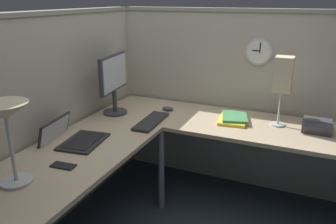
{
  "coord_description": "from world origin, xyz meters",
  "views": [
    {
      "loc": [
        -2.0,
        -0.84,
        1.67
      ],
      "look_at": [
        0.15,
        0.1,
        0.85
      ],
      "focal_mm": 35.61,
      "sensor_mm": 36.0,
      "label": 1
    }
  ],
  "objects_px": {
    "monitor": "(114,80)",
    "wall_clock": "(259,52)",
    "book_stack": "(234,118)",
    "desk_lamp_paper": "(283,76)",
    "office_phone": "(318,127)",
    "computer_mouse": "(168,109)",
    "desk_lamp_dome": "(6,119)",
    "keyboard": "(151,121)",
    "laptop": "(71,138)",
    "cell_phone": "(63,166)"
  },
  "relations": [
    {
      "from": "laptop",
      "to": "keyboard",
      "type": "height_order",
      "value": "laptop"
    },
    {
      "from": "laptop",
      "to": "computer_mouse",
      "type": "bearing_deg",
      "value": -21.88
    },
    {
      "from": "computer_mouse",
      "to": "book_stack",
      "type": "relative_size",
      "value": 0.33
    },
    {
      "from": "laptop",
      "to": "book_stack",
      "type": "relative_size",
      "value": 1.34
    },
    {
      "from": "monitor",
      "to": "cell_phone",
      "type": "bearing_deg",
      "value": -166.34
    },
    {
      "from": "desk_lamp_dome",
      "to": "monitor",
      "type": "bearing_deg",
      "value": 5.64
    },
    {
      "from": "monitor",
      "to": "desk_lamp_dome",
      "type": "height_order",
      "value": "monitor"
    },
    {
      "from": "desk_lamp_paper",
      "to": "wall_clock",
      "type": "relative_size",
      "value": 2.41
    },
    {
      "from": "monitor",
      "to": "cell_phone",
      "type": "height_order",
      "value": "monitor"
    },
    {
      "from": "keyboard",
      "to": "desk_lamp_dome",
      "type": "xyz_separation_m",
      "value": [
        -1.09,
        0.26,
        0.35
      ]
    },
    {
      "from": "keyboard",
      "to": "wall_clock",
      "type": "distance_m",
      "value": 1.05
    },
    {
      "from": "desk_lamp_paper",
      "to": "wall_clock",
      "type": "distance_m",
      "value": 0.38
    },
    {
      "from": "keyboard",
      "to": "desk_lamp_paper",
      "type": "bearing_deg",
      "value": -72.21
    },
    {
      "from": "computer_mouse",
      "to": "desk_lamp_dome",
      "type": "height_order",
      "value": "desk_lamp_dome"
    },
    {
      "from": "laptop",
      "to": "office_phone",
      "type": "xyz_separation_m",
      "value": [
        0.87,
        -1.55,
        0.01
      ]
    },
    {
      "from": "laptop",
      "to": "keyboard",
      "type": "relative_size",
      "value": 0.98
    },
    {
      "from": "monitor",
      "to": "book_stack",
      "type": "height_order",
      "value": "monitor"
    },
    {
      "from": "computer_mouse",
      "to": "cell_phone",
      "type": "xyz_separation_m",
      "value": [
        -1.17,
        0.15,
        -0.01
      ]
    },
    {
      "from": "keyboard",
      "to": "computer_mouse",
      "type": "xyz_separation_m",
      "value": [
        0.33,
        -0.0,
        0.01
      ]
    },
    {
      "from": "computer_mouse",
      "to": "desk_lamp_paper",
      "type": "relative_size",
      "value": 0.2
    },
    {
      "from": "monitor",
      "to": "computer_mouse",
      "type": "distance_m",
      "value": 0.53
    },
    {
      "from": "monitor",
      "to": "book_stack",
      "type": "distance_m",
      "value": 1.02
    },
    {
      "from": "laptop",
      "to": "cell_phone",
      "type": "xyz_separation_m",
      "value": [
        -0.31,
        -0.19,
        -0.02
      ]
    },
    {
      "from": "laptop",
      "to": "office_phone",
      "type": "bearing_deg",
      "value": -60.71
    },
    {
      "from": "computer_mouse",
      "to": "office_phone",
      "type": "bearing_deg",
      "value": -89.77
    },
    {
      "from": "laptop",
      "to": "cell_phone",
      "type": "relative_size",
      "value": 2.94
    },
    {
      "from": "monitor",
      "to": "keyboard",
      "type": "distance_m",
      "value": 0.48
    },
    {
      "from": "monitor",
      "to": "wall_clock",
      "type": "bearing_deg",
      "value": -63.0
    },
    {
      "from": "keyboard",
      "to": "book_stack",
      "type": "xyz_separation_m",
      "value": [
        0.3,
        -0.58,
        0.01
      ]
    },
    {
      "from": "cell_phone",
      "to": "desk_lamp_paper",
      "type": "xyz_separation_m",
      "value": [
        1.19,
        -1.07,
        0.38
      ]
    },
    {
      "from": "monitor",
      "to": "book_stack",
      "type": "xyz_separation_m",
      "value": [
        0.22,
        -0.96,
        -0.27
      ]
    },
    {
      "from": "desk_lamp_dome",
      "to": "office_phone",
      "type": "relative_size",
      "value": 2.12
    },
    {
      "from": "monitor",
      "to": "wall_clock",
      "type": "height_order",
      "value": "wall_clock"
    },
    {
      "from": "office_phone",
      "to": "monitor",
      "type": "bearing_deg",
      "value": 98.99
    },
    {
      "from": "office_phone",
      "to": "wall_clock",
      "type": "distance_m",
      "value": 0.76
    },
    {
      "from": "computer_mouse",
      "to": "keyboard",
      "type": "bearing_deg",
      "value": 179.99
    },
    {
      "from": "laptop",
      "to": "wall_clock",
      "type": "xyz_separation_m",
      "value": [
        1.16,
        -1.03,
        0.49
      ]
    },
    {
      "from": "desk_lamp_paper",
      "to": "wall_clock",
      "type": "bearing_deg",
      "value": 39.48
    },
    {
      "from": "desk_lamp_dome",
      "to": "cell_phone",
      "type": "xyz_separation_m",
      "value": [
        0.24,
        -0.11,
        -0.36
      ]
    },
    {
      "from": "computer_mouse",
      "to": "wall_clock",
      "type": "xyz_separation_m",
      "value": [
        0.3,
        -0.69,
        0.49
      ]
    },
    {
      "from": "office_phone",
      "to": "desk_lamp_paper",
      "type": "relative_size",
      "value": 0.4
    },
    {
      "from": "office_phone",
      "to": "computer_mouse",
      "type": "bearing_deg",
      "value": 90.23
    },
    {
      "from": "computer_mouse",
      "to": "wall_clock",
      "type": "distance_m",
      "value": 0.9
    },
    {
      "from": "laptop",
      "to": "desk_lamp_paper",
      "type": "relative_size",
      "value": 0.8
    },
    {
      "from": "monitor",
      "to": "office_phone",
      "type": "xyz_separation_m",
      "value": [
        0.25,
        -1.58,
        -0.26
      ]
    },
    {
      "from": "office_phone",
      "to": "book_stack",
      "type": "height_order",
      "value": "office_phone"
    },
    {
      "from": "book_stack",
      "to": "desk_lamp_paper",
      "type": "xyz_separation_m",
      "value": [
        0.05,
        -0.33,
        0.36
      ]
    },
    {
      "from": "desk_lamp_dome",
      "to": "wall_clock",
      "type": "distance_m",
      "value": 1.96
    },
    {
      "from": "monitor",
      "to": "laptop",
      "type": "relative_size",
      "value": 1.18
    },
    {
      "from": "laptop",
      "to": "computer_mouse",
      "type": "xyz_separation_m",
      "value": [
        0.86,
        -0.35,
        -0.01
      ]
    }
  ]
}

